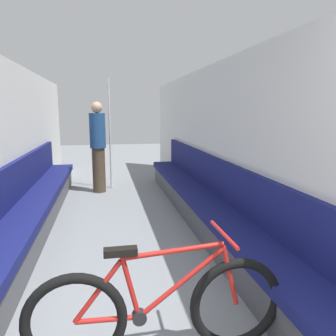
{
  "coord_description": "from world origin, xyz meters",
  "views": [
    {
      "loc": [
        -0.17,
        -0.54,
        1.57
      ],
      "look_at": [
        0.43,
        2.59,
        1.01
      ],
      "focal_mm": 35.0,
      "sensor_mm": 36.0,
      "label": 1
    }
  ],
  "objects_px": {
    "bench_seat_row_left": "(29,212)",
    "grab_pole_near": "(110,136)",
    "bicycle": "(159,310)",
    "bench_seat_row_right": "(203,203)",
    "passenger_standing": "(98,146)"
  },
  "relations": [
    {
      "from": "bicycle",
      "to": "bench_seat_row_left",
      "type": "bearing_deg",
      "value": 112.95
    },
    {
      "from": "bicycle",
      "to": "passenger_standing",
      "type": "distance_m",
      "value": 4.59
    },
    {
      "from": "bench_seat_row_left",
      "to": "grab_pole_near",
      "type": "relative_size",
      "value": 2.68
    },
    {
      "from": "bench_seat_row_left",
      "to": "grab_pole_near",
      "type": "bearing_deg",
      "value": 66.05
    },
    {
      "from": "bicycle",
      "to": "passenger_standing",
      "type": "xyz_separation_m",
      "value": [
        -0.44,
        4.54,
        0.56
      ]
    },
    {
      "from": "bench_seat_row_left",
      "to": "passenger_standing",
      "type": "distance_m",
      "value": 2.36
    },
    {
      "from": "bicycle",
      "to": "bench_seat_row_right",
      "type": "bearing_deg",
      "value": 61.99
    },
    {
      "from": "bench_seat_row_left",
      "to": "bench_seat_row_right",
      "type": "xyz_separation_m",
      "value": [
        2.31,
        0.0,
        0.0
      ]
    },
    {
      "from": "bicycle",
      "to": "grab_pole_near",
      "type": "distance_m",
      "value": 4.9
    },
    {
      "from": "bench_seat_row_left",
      "to": "passenger_standing",
      "type": "xyz_separation_m",
      "value": [
        0.84,
        2.12,
        0.6
      ]
    },
    {
      "from": "bench_seat_row_left",
      "to": "bicycle",
      "type": "bearing_deg",
      "value": -62.11
    },
    {
      "from": "bench_seat_row_left",
      "to": "bicycle",
      "type": "distance_m",
      "value": 2.73
    },
    {
      "from": "bench_seat_row_right",
      "to": "grab_pole_near",
      "type": "bearing_deg",
      "value": 116.88
    },
    {
      "from": "bench_seat_row_right",
      "to": "passenger_standing",
      "type": "xyz_separation_m",
      "value": [
        -1.46,
        2.12,
        0.6
      ]
    },
    {
      "from": "bench_seat_row_right",
      "to": "bicycle",
      "type": "height_order",
      "value": "bench_seat_row_right"
    }
  ]
}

